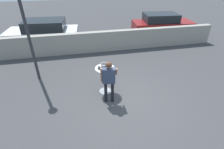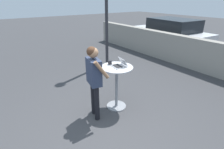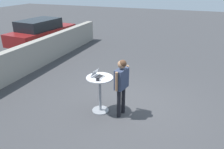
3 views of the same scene
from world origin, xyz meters
The scene contains 7 objects.
ground_plane centered at (0.00, 0.00, 0.00)m, with size 50.00×50.00×0.00m, color #3D3D3F.
pavement_kerb centered at (0.00, 4.70, 0.59)m, with size 13.99×0.35×1.18m.
cafe_table centered at (-0.54, 0.67, 0.71)m, with size 0.75×0.75×1.08m.
laptop centered at (-0.53, 0.74, 1.13)m, with size 0.34×0.34×0.19m.
coffee_mug centered at (-0.76, 0.63, 1.13)m, with size 0.13×0.09×0.10m.
standing_person centered at (-0.51, 0.04, 1.07)m, with size 0.62×0.34×1.67m.
parked_car_further_down centered at (-3.46, 6.52, 0.80)m, with size 4.51×2.31×1.55m.
Camera 2 is at (2.44, -1.62, 2.54)m, focal length 28.00 mm.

